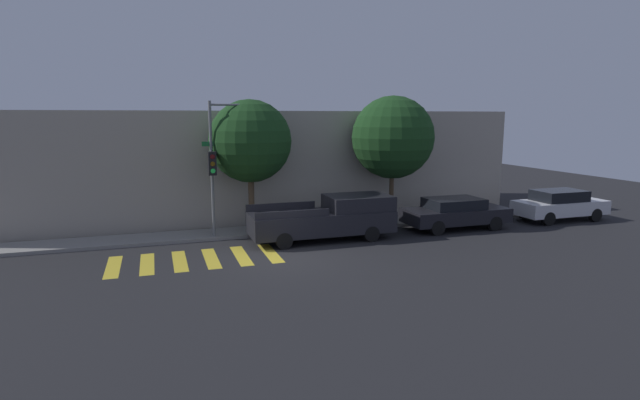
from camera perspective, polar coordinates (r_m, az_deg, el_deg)
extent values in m
plane|color=black|center=(17.36, -4.03, -6.66)|extent=(60.00, 60.00, 0.00)
cube|color=gray|center=(21.17, -6.78, -3.53)|extent=(26.00, 1.73, 0.14)
cube|color=#A89E8E|center=(24.93, -8.89, 4.14)|extent=(26.00, 6.00, 5.07)
cube|color=gold|center=(17.69, -22.55, -7.07)|extent=(0.45, 2.60, 0.00)
cube|color=gold|center=(17.64, -19.15, -6.91)|extent=(0.45, 2.60, 0.00)
cube|color=gold|center=(17.64, -15.73, -6.73)|extent=(0.45, 2.60, 0.00)
cube|color=gold|center=(17.71, -12.34, -6.52)|extent=(0.45, 2.60, 0.00)
cube|color=gold|center=(17.84, -8.98, -6.30)|extent=(0.45, 2.60, 0.00)
cube|color=gold|center=(18.03, -5.69, -6.06)|extent=(0.45, 2.60, 0.00)
cylinder|color=slate|center=(19.83, -12.25, 3.18)|extent=(0.12, 0.12, 5.42)
cube|color=black|center=(19.59, -12.21, 4.10)|extent=(0.30, 0.30, 0.90)
cylinder|color=#4C0C0C|center=(19.41, -12.19, 4.85)|extent=(0.18, 0.02, 0.18)
cylinder|color=#593D0A|center=(19.43, -12.16, 4.06)|extent=(0.18, 0.02, 0.18)
cylinder|color=#26E54C|center=(19.46, -12.13, 3.27)|extent=(0.18, 0.02, 0.18)
cube|color=#19662D|center=(19.74, -12.36, 6.29)|extent=(0.70, 0.02, 0.18)
cylinder|color=slate|center=(19.82, -10.16, 10.66)|extent=(1.61, 0.08, 0.08)
sphere|color=#F9E5B2|center=(19.96, -7.82, 10.43)|extent=(0.36, 0.36, 0.36)
cube|color=black|center=(19.69, 0.16, -2.51)|extent=(5.67, 1.99, 0.82)
cube|color=black|center=(20.10, 4.37, -0.26)|extent=(2.55, 1.83, 0.58)
cube|color=black|center=(20.03, -4.49, -0.73)|extent=(2.83, 0.08, 0.28)
cube|color=black|center=(18.36, -3.17, -1.66)|extent=(2.83, 0.08, 0.28)
cylinder|color=black|center=(21.21, 3.88, -2.79)|extent=(0.62, 0.22, 0.62)
cylinder|color=black|center=(19.59, 5.90, -3.86)|extent=(0.62, 0.22, 0.62)
cylinder|color=black|center=(20.17, -5.41, -3.46)|extent=(0.62, 0.22, 0.62)
cylinder|color=black|center=(18.46, -4.14, -4.67)|extent=(0.62, 0.22, 0.62)
cube|color=black|center=(22.41, 15.24, -1.66)|extent=(4.53, 1.85, 0.60)
cube|color=black|center=(22.25, 15.06, -0.37)|extent=(2.36, 1.62, 0.44)
cylinder|color=black|center=(23.92, 16.92, -1.77)|extent=(0.62, 0.22, 0.62)
cylinder|color=black|center=(22.62, 19.35, -2.54)|extent=(0.62, 0.22, 0.62)
cylinder|color=black|center=(22.43, 11.04, -2.27)|extent=(0.62, 0.22, 0.62)
cylinder|color=black|center=(21.03, 13.26, -3.14)|extent=(0.62, 0.22, 0.62)
cube|color=silver|center=(25.95, 25.74, -0.74)|extent=(4.35, 1.70, 0.63)
cube|color=black|center=(25.79, 25.65, 0.47)|extent=(2.26, 1.50, 0.49)
cylinder|color=black|center=(27.47, 26.61, -0.95)|extent=(0.62, 0.22, 0.62)
cylinder|color=black|center=(26.44, 28.93, -1.51)|extent=(0.62, 0.22, 0.62)
cylinder|color=black|center=(25.65, 22.34, -1.34)|extent=(0.62, 0.22, 0.62)
cylinder|color=black|center=(24.54, 24.65, -1.96)|extent=(0.62, 0.22, 0.62)
cylinder|color=brown|center=(20.89, -7.83, -0.33)|extent=(0.25, 0.25, 2.57)
sphere|color=#193D19|center=(20.61, -8.00, 6.68)|extent=(3.38, 3.38, 3.38)
cylinder|color=brown|center=(22.93, 8.15, 0.48)|extent=(0.21, 0.21, 2.52)
sphere|color=#193D19|center=(22.67, 8.31, 7.09)|extent=(3.69, 3.69, 3.69)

